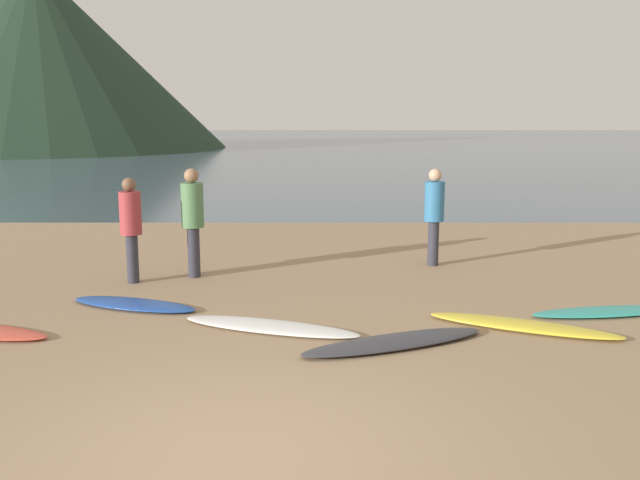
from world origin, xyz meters
name	(u,v)px	position (x,y,z in m)	size (l,w,h in m)	color
ground_plane	(292,243)	(0.00, 10.00, -0.10)	(120.00, 120.00, 0.20)	#997C5B
ocean_water	(316,142)	(0.00, 62.24, 0.00)	(140.00, 100.00, 0.01)	#475B6B
headland_hill	(42,57)	(-20.94, 50.32, 6.97)	(28.31, 28.31, 13.94)	#1E3323
surfboard_1	(137,304)	(-1.94, 4.44, 0.04)	(1.96, 0.58, 0.08)	#1E479E
surfboard_2	(273,326)	(0.06, 3.38, 0.04)	(2.38, 0.56, 0.08)	white
surfboard_3	(398,342)	(1.57, 2.75, 0.05)	(2.39, 0.55, 0.10)	#333338
surfboard_4	(527,326)	(3.27, 3.40, 0.05)	(2.43, 0.51, 0.09)	yellow
surfboard_5	(610,312)	(4.58, 4.06, 0.04)	(2.13, 0.50, 0.08)	teal
person_0	(438,209)	(2.72, 7.22, 1.03)	(0.35, 0.35, 1.74)	#2D2D38
person_1	(196,213)	(-1.41, 6.30, 1.07)	(0.37, 0.37, 1.81)	#2D2D38
person_2	(134,221)	(-2.33, 5.90, 1.00)	(0.34, 0.34, 1.70)	#2D2D38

